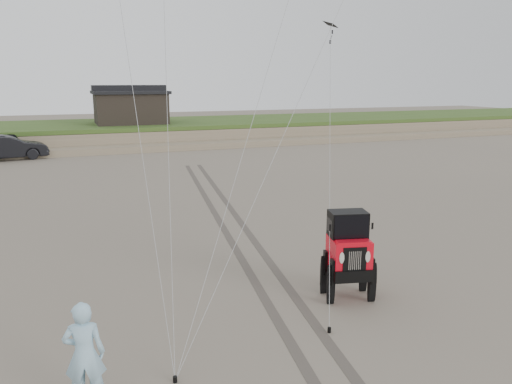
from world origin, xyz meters
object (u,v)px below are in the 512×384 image
at_px(truck_c, 4,145).
at_px(man, 84,354).
at_px(truck_b, 7,148).
at_px(jeep, 348,264).
at_px(cabin, 130,106).

relative_size(truck_c, man, 2.89).
xyz_separation_m(truck_c, man, (4.21, -32.72, 0.15)).
height_order(truck_b, man, man).
height_order(truck_c, jeep, jeep).
distance_m(truck_b, truck_c, 2.16).
distance_m(jeep, man, 6.80).
xyz_separation_m(truck_b, man, (3.82, -30.60, 0.08)).
bearing_deg(cabin, truck_b, -142.89).
bearing_deg(truck_b, man, 176.54).
bearing_deg(cabin, truck_c, -152.87).
relative_size(truck_b, jeep, 1.08).
distance_m(cabin, jeep, 35.72).
bearing_deg(truck_b, cabin, -63.47).
height_order(jeep, man, man).
relative_size(truck_b, man, 2.77).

